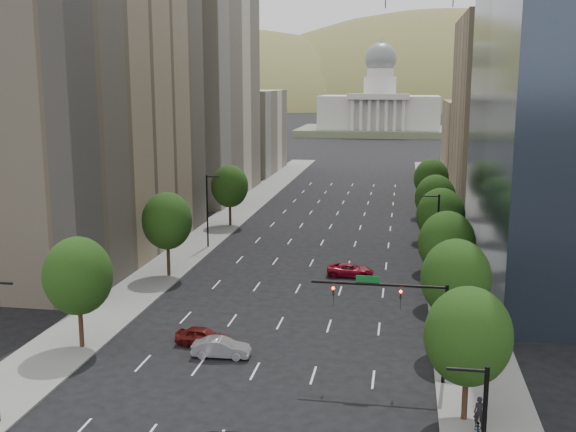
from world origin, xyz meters
The scene contains 24 objects.
sidewalk_left centered at (-15.50, 60.00, 0.07)m, with size 6.00×200.00×0.15m, color slate.
sidewalk_right centered at (15.50, 60.00, 0.07)m, with size 6.00×200.00×0.15m, color slate.
midrise_cream_left centered at (-25.00, 103.00, 17.50)m, with size 14.00×30.00×35.00m, color beige.
filler_left centered at (-25.00, 136.00, 9.00)m, with size 14.00×26.00×18.00m, color beige.
parking_tan_right centered at (25.00, 100.00, 15.00)m, with size 14.00×30.00×30.00m, color #8C7759.
filler_right centered at (25.00, 133.00, 8.00)m, with size 14.00×26.00×16.00m, color #8C7759.
tree_right_0 centered at (14.00, 25.00, 5.39)m, with size 5.20×5.20×8.39m.
tree_right_1 centered at (14.00, 36.00, 5.75)m, with size 5.20×5.20×8.75m.
tree_right_2 centered at (14.00, 48.00, 5.60)m, with size 5.20×5.20×8.61m.
tree_right_3 centered at (14.00, 60.00, 5.89)m, with size 5.20×5.20×8.89m.
tree_right_4 centered at (14.00, 74.00, 5.46)m, with size 5.20×5.20×8.46m.
tree_right_5 centered at (14.00, 90.00, 5.75)m, with size 5.20×5.20×8.75m.
tree_left_0 centered at (-14.00, 32.00, 5.75)m, with size 5.20×5.20×8.75m.
tree_left_1 centered at (-14.00, 52.00, 5.96)m, with size 5.20×5.20×8.97m.
tree_left_2 centered at (-14.00, 78.00, 5.68)m, with size 5.20×5.20×8.68m.
streetlight_rn centered at (13.44, 55.00, 4.84)m, with size 1.70×0.20×9.00m.
streetlight_ln centered at (-13.44, 65.00, 4.84)m, with size 1.70×0.20×9.00m.
traffic_signal centered at (10.53, 30.00, 5.17)m, with size 9.12×0.40×7.38m.
capitol centered at (0.00, 249.71, 8.58)m, with size 60.00×40.00×35.20m.
foothills centered at (34.67, 599.39, -37.78)m, with size 720.00×413.00×263.00m.
car_maroon centered at (-5.00, 34.11, 0.73)m, with size 1.72×4.27×1.45m, color #55100E.
car_silver centered at (-3.00, 32.11, 0.72)m, with size 1.51×4.34×1.43m, color #9A9A9F.
car_red_far centered at (4.73, 55.28, 0.67)m, with size 2.24×4.85×1.35m, color maroon.
cyclist centered at (14.64, 22.95, 0.95)m, with size 0.71×1.83×2.39m.
Camera 1 is at (9.97, -14.88, 20.22)m, focal length 43.21 mm.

